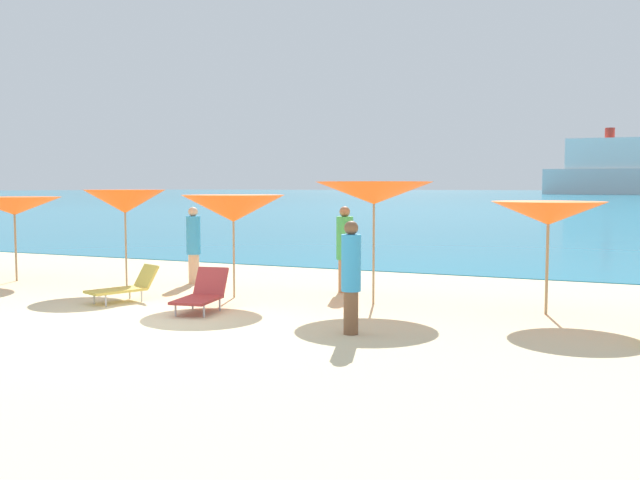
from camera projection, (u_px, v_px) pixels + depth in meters
ground_plane at (358, 268)px, 20.65m from camera, size 50.00×100.00×0.30m
ocean_water at (602, 194)px, 219.77m from camera, size 650.00×440.00×0.02m
umbrella_2 at (14, 206)px, 16.61m from camera, size 2.17×2.17×2.02m
umbrella_3 at (125, 202)px, 15.64m from camera, size 2.00×2.00×2.20m
umbrella_4 at (233, 208)px, 14.09m from camera, size 2.28×2.28×2.10m
umbrella_5 at (374, 193)px, 13.27m from camera, size 2.47×2.47×2.36m
umbrella_6 at (548, 213)px, 12.23m from camera, size 2.02×2.02×2.01m
lounge_chair_1 at (202, 294)px, 12.62m from camera, size 0.82×1.38×0.76m
lounge_chair_6 at (125, 286)px, 13.71m from camera, size 1.01×1.48×0.69m
beachgoer_1 at (193, 243)px, 16.26m from camera, size 0.33×0.33×1.79m
beachgoer_3 at (345, 247)px, 14.91m from camera, size 0.36×0.36×1.85m
beachgoer_4 at (351, 274)px, 10.63m from camera, size 0.30×0.30×1.75m
cruise_ship at (631, 169)px, 201.07m from camera, size 49.24×11.06×19.32m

